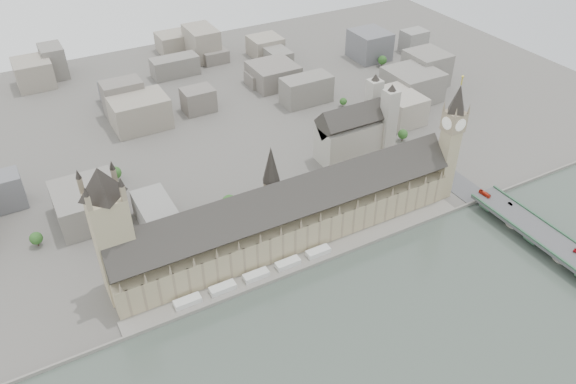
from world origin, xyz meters
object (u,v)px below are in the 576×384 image
westminster_bridge (554,248)px  victoria_tower (111,228)px  westminster_abbey (356,131)px  red_bus_north (485,194)px  elizabeth_tower (451,135)px  palace_of_westminster (288,216)px  car_silver (510,204)px

westminster_bridge → victoria_tower: bearing=158.2°
westminster_abbey → red_bus_north: (47.80, -114.49, -13.36)m
elizabeth_tower → westminster_bridge: size_ratio=0.33×
elizabeth_tower → red_bus_north: size_ratio=10.20×
elizabeth_tower → red_bus_north: elizabeth_tower is taller
elizabeth_tower → westminster_abbey: (-27.08, 87.00, -33.01)m
elizabeth_tower → red_bus_north: bearing=-53.0°
palace_of_westminster → car_silver: 177.78m
victoria_tower → red_bus_north: bearing=-9.2°
palace_of_westminster → elizabeth_tower: (138.00, -11.70, 35.38)m
elizabeth_tower → westminster_abbey: elizabeth_tower is taller
victoria_tower → car_silver: victoria_tower is taller
red_bus_north → victoria_tower: bearing=166.7°
elizabeth_tower → victoria_tower: elizabeth_tower is taller
elizabeth_tower → palace_of_westminster: bearing=175.2°
elizabeth_tower → red_bus_north: 57.75m
palace_of_westminster → red_bus_north: (158.73, -39.19, -10.99)m
elizabeth_tower → car_silver: 72.49m
palace_of_westminster → car_silver: palace_of_westminster is taller
victoria_tower → car_silver: (289.60, -64.41, -44.29)m
victoria_tower → car_silver: 299.97m
palace_of_westminster → westminster_abbey: 134.09m
palace_of_westminster → westminster_bridge: (162.00, -107.20, -17.58)m
victoria_tower → westminster_abbey: bearing=16.5°
elizabeth_tower → victoria_tower: size_ratio=1.07×
victoria_tower → red_bus_north: victoria_tower is taller
westminster_abbey → red_bus_north: westminster_abbey is taller
westminster_abbey → red_bus_north: 124.78m
westminster_bridge → car_silver: car_silver is taller
westminster_abbey → victoria_tower: bearing=-163.5°
westminster_bridge → westminster_abbey: 190.56m
victoria_tower → red_bus_north: (280.73, -45.49, -43.49)m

